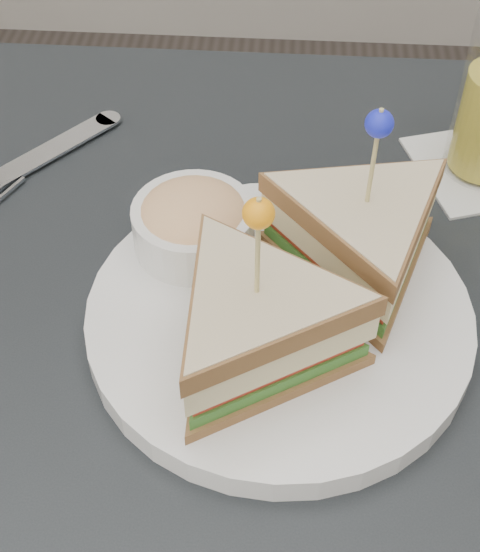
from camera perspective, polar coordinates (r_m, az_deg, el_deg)
name	(u,v)px	position (r m, az deg, el deg)	size (l,w,h in m)	color
table	(227,388)	(0.65, -0.96, -8.28)	(0.80, 0.80, 0.75)	black
plate_meal	(291,282)	(0.56, 3.83, -0.43)	(0.32, 0.31, 0.17)	white
cutlery_knife	(5,176)	(0.74, -17.01, 7.08)	(0.17, 0.20, 0.01)	silver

